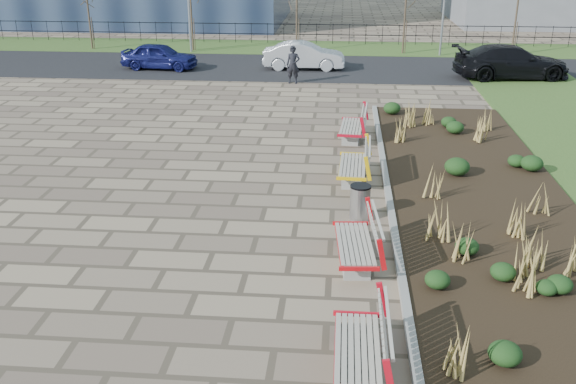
# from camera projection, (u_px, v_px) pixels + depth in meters

# --- Properties ---
(ground) EXTENTS (120.00, 120.00, 0.00)m
(ground) POSITION_uv_depth(u_px,v_px,m) (196.00, 292.00, 12.16)
(ground) COLOR #85725B
(ground) RESTS_ON ground
(planting_bed) EXTENTS (4.50, 18.00, 0.10)m
(planting_bed) POSITION_uv_depth(u_px,v_px,m) (481.00, 199.00, 16.27)
(planting_bed) COLOR black
(planting_bed) RESTS_ON ground
(planting_curb) EXTENTS (0.16, 18.00, 0.15)m
(planting_curb) POSITION_uv_depth(u_px,v_px,m) (388.00, 196.00, 16.45)
(planting_curb) COLOR gray
(planting_curb) RESTS_ON ground
(grass_verge_far) EXTENTS (80.00, 5.00, 0.04)m
(grass_verge_far) POSITION_uv_depth(u_px,v_px,m) (298.00, 48.00, 38.02)
(grass_verge_far) COLOR #33511E
(grass_verge_far) RESTS_ON ground
(road) EXTENTS (80.00, 7.00, 0.02)m
(road) POSITION_uv_depth(u_px,v_px,m) (290.00, 67.00, 32.48)
(road) COLOR black
(road) RESTS_ON ground
(bench_a) EXTENTS (0.90, 2.10, 1.00)m
(bench_a) POSITION_uv_depth(u_px,v_px,m) (358.00, 347.00, 9.74)
(bench_a) COLOR red
(bench_a) RESTS_ON ground
(bench_b) EXTENTS (1.06, 2.16, 1.00)m
(bench_b) POSITION_uv_depth(u_px,v_px,m) (355.00, 241.00, 13.08)
(bench_b) COLOR red
(bench_b) RESTS_ON ground
(bench_c) EXTENTS (0.98, 2.13, 1.00)m
(bench_c) POSITION_uv_depth(u_px,v_px,m) (353.00, 163.00, 17.51)
(bench_c) COLOR yellow
(bench_c) RESTS_ON ground
(bench_d) EXTENTS (1.04, 2.16, 1.00)m
(bench_d) POSITION_uv_depth(u_px,v_px,m) (352.00, 124.00, 21.02)
(bench_d) COLOR red
(bench_d) RESTS_ON ground
(litter_bin) EXTENTS (0.48, 0.48, 0.83)m
(litter_bin) POSITION_uv_depth(u_px,v_px,m) (360.00, 203.00, 15.14)
(litter_bin) COLOR #B2B2B7
(litter_bin) RESTS_ON ground
(pedestrian) EXTENTS (0.64, 0.44, 1.68)m
(pedestrian) POSITION_uv_depth(u_px,v_px,m) (293.00, 65.00, 28.77)
(pedestrian) COLOR black
(pedestrian) RESTS_ON ground
(car_blue) EXTENTS (3.84, 1.82, 1.27)m
(car_blue) POSITION_uv_depth(u_px,v_px,m) (159.00, 56.00, 31.85)
(car_blue) COLOR #131756
(car_blue) RESTS_ON road
(car_silver) EXTENTS (4.04, 1.43, 1.33)m
(car_silver) POSITION_uv_depth(u_px,v_px,m) (304.00, 56.00, 31.80)
(car_silver) COLOR #A8AAB0
(car_silver) RESTS_ON road
(car_black) EXTENTS (5.47, 2.72, 1.53)m
(car_black) POSITION_uv_depth(u_px,v_px,m) (511.00, 62.00, 29.73)
(car_black) COLOR black
(car_black) RESTS_ON road
(tree_a) EXTENTS (1.40, 1.40, 4.00)m
(tree_a) POSITION_uv_depth(u_px,v_px,m) (89.00, 13.00, 36.81)
(tree_a) COLOR #4C3D2D
(tree_a) RESTS_ON grass_verge_far
(tree_b) EXTENTS (1.40, 1.40, 4.00)m
(tree_b) POSITION_uv_depth(u_px,v_px,m) (191.00, 15.00, 36.34)
(tree_b) COLOR #4C3D2D
(tree_b) RESTS_ON grass_verge_far
(tree_c) EXTENTS (1.40, 1.40, 4.00)m
(tree_c) POSITION_uv_depth(u_px,v_px,m) (297.00, 16.00, 35.87)
(tree_c) COLOR #4C3D2D
(tree_c) RESTS_ON grass_verge_far
(tree_d) EXTENTS (1.40, 1.40, 4.00)m
(tree_d) POSITION_uv_depth(u_px,v_px,m) (405.00, 17.00, 35.40)
(tree_d) COLOR #4C3D2D
(tree_d) RESTS_ON grass_verge_far
(tree_e) EXTENTS (1.40, 1.40, 4.00)m
(tree_e) POSITION_uv_depth(u_px,v_px,m) (516.00, 18.00, 34.94)
(tree_e) COLOR #4C3D2D
(tree_e) RESTS_ON grass_verge_far
(railing_fence) EXTENTS (44.00, 0.10, 1.20)m
(railing_fence) POSITION_uv_depth(u_px,v_px,m) (300.00, 33.00, 39.17)
(railing_fence) COLOR black
(railing_fence) RESTS_ON grass_verge_far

